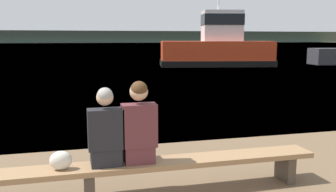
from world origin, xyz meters
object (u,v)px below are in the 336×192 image
Objects in this scene: bench_main at (89,173)px; tugboat_red at (217,49)px; shopping_bag at (61,160)px; person_left at (106,132)px; person_right at (139,127)px.

tugboat_red is (10.06, 20.88, 0.88)m from bench_main.
shopping_bag reaches higher than bench_main.
person_right is at bearing -0.42° from person_left.
tugboat_red reaches higher than person_left.
person_left is (0.22, 0.01, 0.49)m from bench_main.
person_right is at bearing 0.33° from bench_main.
person_left is 0.41m from person_right.
person_left is 23.08m from tugboat_red.
bench_main is at bearing -179.67° from person_right.
shopping_bag is at bearing -175.31° from bench_main.
tugboat_red is at bearing 64.27° from bench_main.
person_right is 22.91m from tugboat_red.
person_left is 3.71× the size of shopping_bag.
bench_main is 6.19× the size of person_left.
person_left is at bearing 165.87° from tugboat_red.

